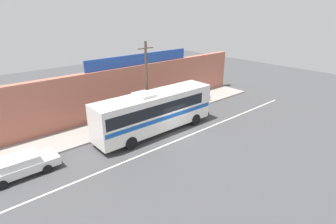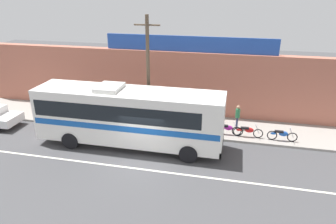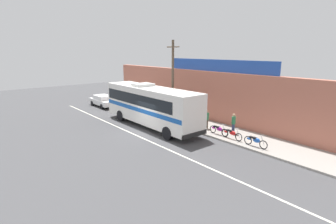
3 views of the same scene
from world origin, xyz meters
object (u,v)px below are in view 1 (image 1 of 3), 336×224
utility_pole (147,82)px  motorcycle_orange (205,98)px  intercity_bus (155,110)px  motorcycle_red (192,102)px  pedestrian_far_right (168,102)px  motorcycle_blue (183,104)px  parked_car (20,165)px  pedestrian_near_shop (180,96)px

utility_pole → motorcycle_orange: 9.16m
intercity_bus → motorcycle_red: size_ratio=6.00×
intercity_bus → motorcycle_orange: 9.64m
intercity_bus → pedestrian_far_right: intercity_bus is taller
utility_pole → motorcycle_blue: utility_pole is taller
parked_car → motorcycle_blue: parked_car is taller
intercity_bus → motorcycle_blue: 6.53m
motorcycle_red → utility_pole: bearing=-176.6°
parked_car → motorcycle_red: size_ratio=2.43×
utility_pole → motorcycle_blue: (5.10, 0.44, -3.44)m
motorcycle_blue → motorcycle_orange: 3.39m
parked_car → motorcycle_orange: (19.86, 1.80, -0.17)m
intercity_bus → motorcycle_red: 7.70m
parked_car → motorcycle_orange: parked_car is taller
utility_pole → pedestrian_far_right: 4.58m
motorcycle_red → pedestrian_far_right: (-3.00, 0.54, 0.52)m
utility_pole → motorcycle_red: utility_pole is taller
pedestrian_far_right → motorcycle_red: bearing=-10.1°
motorcycle_blue → pedestrian_near_shop: pedestrian_near_shop is taller
parked_car → motorcycle_red: (17.79, 1.86, -0.17)m
intercity_bus → pedestrian_near_shop: size_ratio=6.71×
intercity_bus → parked_car: intercity_bus is taller
parked_car → intercity_bus: bearing=-3.1°
pedestrian_far_right → motorcycle_blue: bearing=-15.9°
motorcycle_blue → motorcycle_red: (1.31, -0.06, 0.00)m
motorcycle_blue → parked_car: bearing=-173.4°
utility_pole → motorcycle_blue: bearing=4.9°
motorcycle_blue → pedestrian_near_shop: bearing=60.4°
parked_car → utility_pole: (11.38, 1.47, 3.27)m
pedestrian_far_right → pedestrian_near_shop: size_ratio=0.97×
intercity_bus → pedestrian_far_right: (4.15, 2.97, -0.98)m
motorcycle_red → pedestrian_near_shop: 1.44m
motorcycle_blue → pedestrian_far_right: pedestrian_far_right is taller
motorcycle_blue → pedestrian_far_right: (-1.69, 0.48, 0.52)m
motorcycle_red → pedestrian_near_shop: pedestrian_near_shop is taller
motorcycle_orange → motorcycle_red: bearing=178.3°
utility_pole → pedestrian_near_shop: (5.71, 1.53, -2.89)m
parked_car → motorcycle_orange: size_ratio=2.49×
motorcycle_orange → pedestrian_near_shop: size_ratio=1.09×
utility_pole → pedestrian_near_shop: bearing=15.0°
intercity_bus → motorcycle_blue: size_ratio=6.16×
motorcycle_blue → motorcycle_red: bearing=-2.4°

